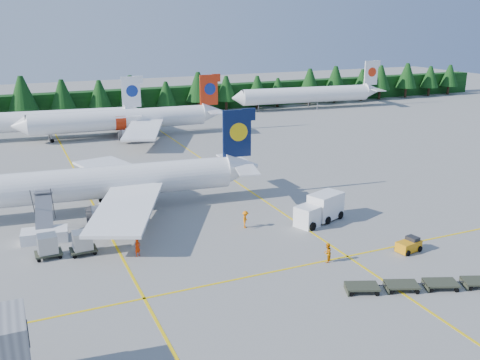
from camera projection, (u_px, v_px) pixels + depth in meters
name	position (u px, v px, depth m)	size (l,w,h in m)	color
ground	(264.00, 244.00, 54.57)	(320.00, 320.00, 0.00)	gray
taxi_stripe_a	(92.00, 203.00, 66.63)	(0.25, 120.00, 0.01)	yellow
taxi_stripe_b	(239.00, 184.00, 74.40)	(0.25, 120.00, 0.01)	yellow
taxi_stripe_cross	(293.00, 268.00, 49.32)	(80.00, 0.25, 0.01)	yellow
treeline_hedge	(109.00, 103.00, 125.44)	(220.00, 4.00, 6.00)	black
airliner_navy	(87.00, 184.00, 62.72)	(38.74, 31.73, 11.27)	white
airliner_red	(116.00, 120.00, 102.01)	(39.13, 32.14, 11.37)	white
airliner_far_left	(31.00, 121.00, 100.76)	(38.60, 8.17, 11.24)	white
airliner_far_right	(302.00, 95.00, 134.63)	(39.77, 7.75, 11.57)	white
airstairs	(45.00, 231.00, 55.40)	(4.85, 6.59, 4.13)	white
service_truck	(319.00, 209.00, 60.08)	(6.78, 4.37, 3.08)	white
baggage_tug	(409.00, 245.00, 52.63)	(2.71, 1.78, 1.34)	orange
dolly_train	(441.00, 283.00, 45.44)	(16.22, 7.01, 0.16)	#323627
uld_pair	(65.00, 243.00, 51.50)	(5.72, 2.48, 1.92)	#323627
crew_a	(138.00, 248.00, 51.48)	(0.65, 0.42, 1.77)	#F33405
crew_b	(327.00, 253.00, 50.22)	(0.91, 0.71, 1.88)	orange
crew_c	(245.00, 219.00, 58.48)	(0.80, 0.54, 1.93)	orange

